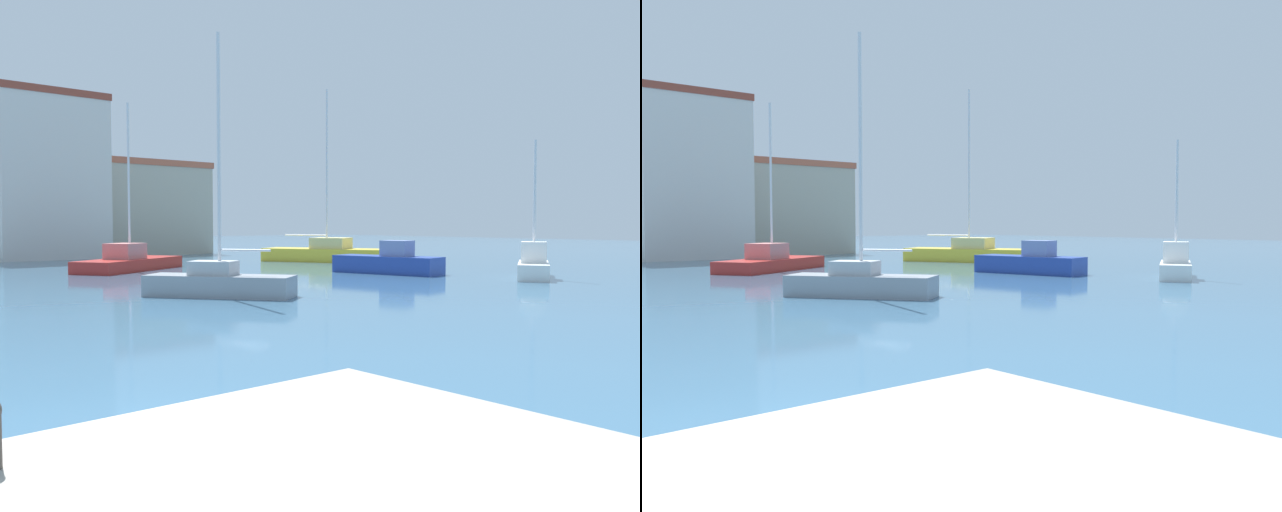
{
  "view_description": "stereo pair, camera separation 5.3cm",
  "coord_description": "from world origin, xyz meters",
  "views": [
    {
      "loc": [
        -2.81,
        -7.02,
        2.65
      ],
      "look_at": [
        19.82,
        18.41,
        0.92
      ],
      "focal_mm": 37.18,
      "sensor_mm": 36.0,
      "label": 1
    },
    {
      "loc": [
        -2.77,
        -7.05,
        2.65
      ],
      "look_at": [
        19.82,
        18.41,
        0.92
      ],
      "focal_mm": 37.18,
      "sensor_mm": 36.0,
      "label": 2
    }
  ],
  "objects": [
    {
      "name": "motorboat_blue_far_right",
      "position": [
        22.59,
        16.18,
        0.56
      ],
      "size": [
        2.91,
        6.01,
        1.72
      ],
      "color": "#233D93",
      "rests_on": "water"
    },
    {
      "name": "yacht_club",
      "position": [
        14.33,
        42.4,
        6.0
      ],
      "size": [
        7.77,
        6.09,
        11.98
      ],
      "color": "beige",
      "rests_on": "ground"
    },
    {
      "name": "waterfront_apartments",
      "position": [
        22.32,
        44.29,
        3.84
      ],
      "size": [
        10.92,
        7.05,
        7.66
      ],
      "color": "#B2A893",
      "rests_on": "ground"
    },
    {
      "name": "water",
      "position": [
        15.0,
        20.0,
        0.0
      ],
      "size": [
        160.0,
        160.0,
        0.0
      ],
      "primitive_type": "plane",
      "color": "#38607F",
      "rests_on": "ground"
    },
    {
      "name": "sailboat_white_inner_mooring",
      "position": [
        25.53,
        9.61,
        0.62
      ],
      "size": [
        4.72,
        3.56,
        6.53
      ],
      "color": "white",
      "rests_on": "water"
    },
    {
      "name": "sailboat_yellow_near_pier",
      "position": [
        27.19,
        25.95,
        0.6
      ],
      "size": [
        6.23,
        8.88,
        11.51
      ],
      "color": "gold",
      "rests_on": "water"
    },
    {
      "name": "sailboat_grey_center_channel",
      "position": [
        10.14,
        12.95,
        0.54
      ],
      "size": [
        4.33,
        5.24,
        9.31
      ],
      "color": "gray",
      "rests_on": "water"
    },
    {
      "name": "sailboat_red_distant_north",
      "position": [
        13.53,
        27.18,
        0.5
      ],
      "size": [
        7.48,
        5.76,
        9.19
      ],
      "color": "#B22823",
      "rests_on": "water"
    }
  ]
}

